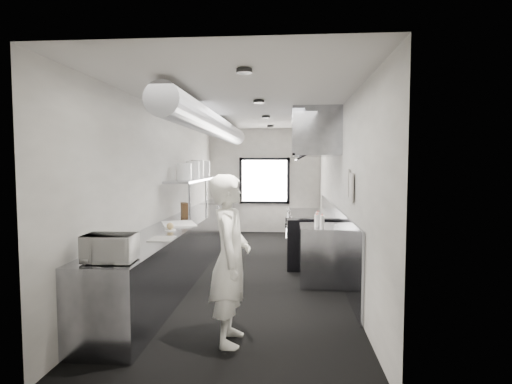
% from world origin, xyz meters
% --- Properties ---
extents(floor, '(3.00, 8.00, 0.01)m').
position_xyz_m(floor, '(0.00, 0.00, 0.00)').
color(floor, black).
rests_on(floor, ground).
extents(ceiling, '(3.00, 8.00, 0.01)m').
position_xyz_m(ceiling, '(0.00, 0.00, 2.80)').
color(ceiling, beige).
rests_on(ceiling, wall_back).
extents(wall_back, '(3.00, 0.02, 2.80)m').
position_xyz_m(wall_back, '(0.00, 4.00, 1.40)').
color(wall_back, silver).
rests_on(wall_back, floor).
extents(wall_front, '(3.00, 0.02, 2.80)m').
position_xyz_m(wall_front, '(0.00, -4.00, 1.40)').
color(wall_front, silver).
rests_on(wall_front, floor).
extents(wall_left, '(0.02, 8.00, 2.80)m').
position_xyz_m(wall_left, '(-1.50, 0.00, 1.40)').
color(wall_left, silver).
rests_on(wall_left, floor).
extents(wall_right, '(0.02, 8.00, 2.80)m').
position_xyz_m(wall_right, '(1.50, 0.00, 1.40)').
color(wall_right, silver).
rests_on(wall_right, floor).
extents(wall_cladding, '(0.03, 5.50, 1.10)m').
position_xyz_m(wall_cladding, '(1.48, 0.30, 0.55)').
color(wall_cladding, gray).
rests_on(wall_cladding, wall_right).
extents(hvac_duct, '(0.40, 6.40, 0.40)m').
position_xyz_m(hvac_duct, '(-0.70, 0.40, 2.55)').
color(hvac_duct, '#97989F').
rests_on(hvac_duct, ceiling).
extents(service_window, '(1.36, 0.05, 1.25)m').
position_xyz_m(service_window, '(0.00, 3.96, 1.40)').
color(service_window, white).
rests_on(service_window, wall_back).
extents(exhaust_hood, '(0.81, 2.20, 0.88)m').
position_xyz_m(exhaust_hood, '(1.10, 0.70, 2.39)').
color(exhaust_hood, gray).
rests_on(exhaust_hood, ceiling).
extents(prep_counter, '(0.70, 6.00, 0.90)m').
position_xyz_m(prep_counter, '(-1.15, -0.50, 0.45)').
color(prep_counter, gray).
rests_on(prep_counter, floor).
extents(pass_shelf, '(0.45, 3.00, 0.68)m').
position_xyz_m(pass_shelf, '(-1.19, 1.00, 1.54)').
color(pass_shelf, gray).
rests_on(pass_shelf, prep_counter).
extents(range, '(0.88, 1.60, 0.94)m').
position_xyz_m(range, '(1.04, 0.70, 0.47)').
color(range, black).
rests_on(range, floor).
extents(bottle_station, '(0.65, 0.80, 0.90)m').
position_xyz_m(bottle_station, '(1.15, -0.70, 0.45)').
color(bottle_station, gray).
rests_on(bottle_station, floor).
extents(far_work_table, '(0.70, 1.20, 0.90)m').
position_xyz_m(far_work_table, '(-1.15, 3.20, 0.45)').
color(far_work_table, gray).
rests_on(far_work_table, floor).
extents(notice_sheet_a, '(0.02, 0.28, 0.38)m').
position_xyz_m(notice_sheet_a, '(1.47, -1.20, 1.60)').
color(notice_sheet_a, beige).
rests_on(notice_sheet_a, wall_right).
extents(notice_sheet_b, '(0.02, 0.28, 0.38)m').
position_xyz_m(notice_sheet_b, '(1.47, -1.55, 1.55)').
color(notice_sheet_b, beige).
rests_on(notice_sheet_b, wall_right).
extents(line_cook, '(0.44, 0.65, 1.76)m').
position_xyz_m(line_cook, '(0.04, -2.91, 0.88)').
color(line_cook, white).
rests_on(line_cook, floor).
extents(microwave, '(0.47, 0.37, 0.27)m').
position_xyz_m(microwave, '(-1.11, -3.21, 1.04)').
color(microwave, white).
rests_on(microwave, prep_counter).
extents(deli_tub_a, '(0.14, 0.14, 0.10)m').
position_xyz_m(deli_tub_a, '(-1.33, -2.42, 0.95)').
color(deli_tub_a, '#B7BDAE').
rests_on(deli_tub_a, prep_counter).
extents(deli_tub_b, '(0.16, 0.16, 0.10)m').
position_xyz_m(deli_tub_b, '(-1.26, -2.57, 0.95)').
color(deli_tub_b, '#B7BDAE').
rests_on(deli_tub_b, prep_counter).
extents(newspaper, '(0.32, 0.39, 0.01)m').
position_xyz_m(newspaper, '(-0.97, -1.98, 0.90)').
color(newspaper, silver).
rests_on(newspaper, prep_counter).
extents(small_plate, '(0.21, 0.21, 0.01)m').
position_xyz_m(small_plate, '(-1.06, -1.31, 0.91)').
color(small_plate, white).
rests_on(small_plate, prep_counter).
extents(pastry, '(0.10, 0.10, 0.10)m').
position_xyz_m(pastry, '(-1.06, -1.31, 0.96)').
color(pastry, tan).
rests_on(pastry, small_plate).
extents(cutting_board, '(0.70, 0.79, 0.02)m').
position_xyz_m(cutting_board, '(-1.09, -0.73, 0.91)').
color(cutting_board, white).
rests_on(cutting_board, prep_counter).
extents(knife_block, '(0.19, 0.26, 0.25)m').
position_xyz_m(knife_block, '(-1.24, 0.21, 1.03)').
color(knife_block, brown).
rests_on(knife_block, prep_counter).
extents(plate_stack_a, '(0.34, 0.34, 0.30)m').
position_xyz_m(plate_stack_a, '(-1.22, 0.17, 1.72)').
color(plate_stack_a, white).
rests_on(plate_stack_a, pass_shelf).
extents(plate_stack_b, '(0.32, 0.32, 0.34)m').
position_xyz_m(plate_stack_b, '(-1.18, 0.64, 1.74)').
color(plate_stack_b, white).
rests_on(plate_stack_b, pass_shelf).
extents(plate_stack_c, '(0.34, 0.34, 0.37)m').
position_xyz_m(plate_stack_c, '(-1.19, 1.09, 1.75)').
color(plate_stack_c, white).
rests_on(plate_stack_c, pass_shelf).
extents(plate_stack_d, '(0.23, 0.23, 0.35)m').
position_xyz_m(plate_stack_d, '(-1.18, 1.75, 1.74)').
color(plate_stack_d, white).
rests_on(plate_stack_d, pass_shelf).
extents(squeeze_bottle_a, '(0.07, 0.07, 0.20)m').
position_xyz_m(squeeze_bottle_a, '(1.14, -0.99, 1.00)').
color(squeeze_bottle_a, white).
rests_on(squeeze_bottle_a, bottle_station).
extents(squeeze_bottle_b, '(0.08, 0.08, 0.19)m').
position_xyz_m(squeeze_bottle_b, '(1.07, -0.83, 0.99)').
color(squeeze_bottle_b, white).
rests_on(squeeze_bottle_b, bottle_station).
extents(squeeze_bottle_c, '(0.06, 0.06, 0.17)m').
position_xyz_m(squeeze_bottle_c, '(1.10, -0.67, 0.98)').
color(squeeze_bottle_c, white).
rests_on(squeeze_bottle_c, bottle_station).
extents(squeeze_bottle_d, '(0.08, 0.08, 0.20)m').
position_xyz_m(squeeze_bottle_d, '(1.10, -0.57, 1.00)').
color(squeeze_bottle_d, white).
rests_on(squeeze_bottle_d, bottle_station).
extents(squeeze_bottle_e, '(0.06, 0.06, 0.16)m').
position_xyz_m(squeeze_bottle_e, '(1.14, -0.38, 0.98)').
color(squeeze_bottle_e, white).
rests_on(squeeze_bottle_e, bottle_station).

